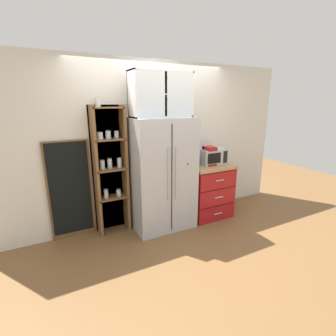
{
  "coord_description": "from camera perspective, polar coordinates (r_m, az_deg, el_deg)",
  "views": [
    {
      "loc": [
        -1.57,
        -3.22,
        1.94
      ],
      "look_at": [
        0.1,
        0.04,
        0.94
      ],
      "focal_mm": 26.29,
      "sensor_mm": 36.0,
      "label": 1
    }
  ],
  "objects": [
    {
      "name": "pantry_shelf_column",
      "position": [
        3.73,
        -13.36,
        0.06
      ],
      "size": [
        0.5,
        0.28,
        1.99
      ],
      "color": "brown",
      "rests_on": "ground"
    },
    {
      "name": "chalkboard_menu",
      "position": [
        3.76,
        -21.72,
        -4.85
      ],
      "size": [
        0.6,
        0.04,
        1.43
      ],
      "color": "brown",
      "rests_on": "ground"
    },
    {
      "name": "mug_navy",
      "position": [
        4.06,
        5.48,
        1.12
      ],
      "size": [
        0.12,
        0.08,
        0.09
      ],
      "color": "navy",
      "rests_on": "counter_cabinet"
    },
    {
      "name": "wall_back_cream",
      "position": [
        4.0,
        -3.66,
        5.61
      ],
      "size": [
        5.02,
        0.1,
        2.55
      ],
      "primitive_type": "cube",
      "color": "silver",
      "rests_on": "ground"
    },
    {
      "name": "ground_plane",
      "position": [
        4.07,
        -1.03,
        -13.24
      ],
      "size": [
        10.72,
        10.72,
        0.0
      ],
      "primitive_type": "plane",
      "color": "brown"
    },
    {
      "name": "refrigerator",
      "position": [
        3.77,
        -1.35,
        -1.44
      ],
      "size": [
        0.93,
        0.65,
        1.72
      ],
      "color": "#B7BABF",
      "rests_on": "ground"
    },
    {
      "name": "microwave",
      "position": [
        4.26,
        10.01,
        2.75
      ],
      "size": [
        0.44,
        0.33,
        0.26
      ],
      "color": "#B7BABF",
      "rests_on": "counter_cabinet"
    },
    {
      "name": "bottle_green",
      "position": [
        4.24,
        8.68,
        2.44
      ],
      "size": [
        0.06,
        0.06,
        0.25
      ],
      "color": "#285B33",
      "rests_on": "counter_cabinet"
    },
    {
      "name": "counter_cabinet",
      "position": [
        4.33,
        9.07,
        -5.03
      ],
      "size": [
        0.75,
        0.65,
        0.91
      ],
      "color": "#A8161C",
      "rests_on": "ground"
    },
    {
      "name": "coffee_maker",
      "position": [
        4.17,
        9.36,
        2.86
      ],
      "size": [
        0.17,
        0.2,
        0.31
      ],
      "color": "#A8161C",
      "rests_on": "counter_cabinet"
    },
    {
      "name": "bottle_cobalt",
      "position": [
        4.13,
        6.61,
        2.16
      ],
      "size": [
        0.06,
        0.06,
        0.25
      ],
      "color": "navy",
      "rests_on": "counter_cabinet"
    },
    {
      "name": "upper_cabinet",
      "position": [
        3.66,
        -1.81,
        16.64
      ],
      "size": [
        0.89,
        0.32,
        0.63
      ],
      "color": "silver",
      "rests_on": "refrigerator"
    }
  ]
}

